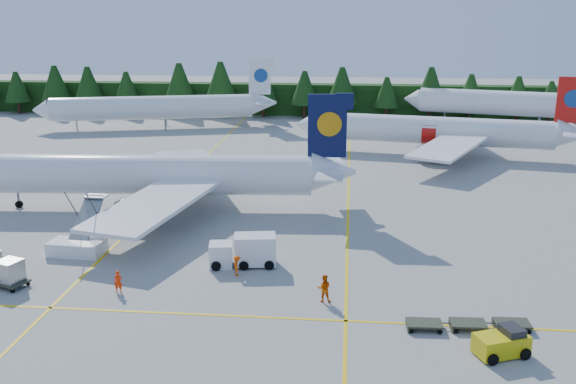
# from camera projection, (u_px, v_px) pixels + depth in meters

# --- Properties ---
(ground) EXTENTS (320.00, 320.00, 0.00)m
(ground) POSITION_uv_depth(u_px,v_px,m) (266.00, 281.00, 47.96)
(ground) COLOR #9A9A95
(ground) RESTS_ON ground
(taxi_stripe_a) EXTENTS (0.25, 120.00, 0.01)m
(taxi_stripe_a) POSITION_uv_depth(u_px,v_px,m) (160.00, 201.00, 68.43)
(taxi_stripe_a) COLOR yellow
(taxi_stripe_a) RESTS_ON ground
(taxi_stripe_b) EXTENTS (0.25, 120.00, 0.01)m
(taxi_stripe_b) POSITION_uv_depth(u_px,v_px,m) (348.00, 206.00, 66.58)
(taxi_stripe_b) COLOR yellow
(taxi_stripe_b) RESTS_ON ground
(taxi_stripe_cross) EXTENTS (80.00, 0.25, 0.01)m
(taxi_stripe_cross) POSITION_uv_depth(u_px,v_px,m) (254.00, 317.00, 42.21)
(taxi_stripe_cross) COLOR yellow
(taxi_stripe_cross) RESTS_ON ground
(treeline_hedge) EXTENTS (220.00, 4.00, 6.00)m
(treeline_hedge) POSITION_uv_depth(u_px,v_px,m) (320.00, 99.00, 125.77)
(treeline_hedge) COLOR black
(treeline_hedge) RESTS_ON ground
(airliner_navy) EXTENTS (40.43, 33.19, 11.75)m
(airliner_navy) POSITION_uv_depth(u_px,v_px,m) (136.00, 175.00, 64.73)
(airliner_navy) COLOR white
(airliner_navy) RESTS_ON ground
(airliner_red) EXTENTS (38.78, 31.64, 11.35)m
(airliner_red) POSITION_uv_depth(u_px,v_px,m) (425.00, 131.00, 90.08)
(airliner_red) COLOR white
(airliner_red) RESTS_ON ground
(airliner_far_left) EXTENTS (39.59, 13.12, 11.74)m
(airliner_far_left) POSITION_uv_depth(u_px,v_px,m) (146.00, 107.00, 110.46)
(airliner_far_left) COLOR white
(airliner_far_left) RESTS_ON ground
(airliner_far_right) EXTENTS (43.00, 14.48, 12.76)m
(airliner_far_right) POSITION_uv_depth(u_px,v_px,m) (520.00, 103.00, 112.91)
(airliner_far_right) COLOR white
(airliner_far_right) RESTS_ON ground
(airstairs) EXTENTS (4.55, 6.18, 3.98)m
(airstairs) POSITION_uv_depth(u_px,v_px,m) (78.00, 243.00, 53.28)
(airstairs) COLOR white
(airstairs) RESTS_ON ground
(service_truck) EXTENTS (5.44, 2.65, 2.52)m
(service_truck) POSITION_uv_depth(u_px,v_px,m) (243.00, 251.00, 50.51)
(service_truck) COLOR silver
(service_truck) RESTS_ON ground
(baggage_tug) EXTENTS (3.41, 2.63, 1.62)m
(baggage_tug) POSITION_uv_depth(u_px,v_px,m) (502.00, 343.00, 37.32)
(baggage_tug) COLOR #CBBD0B
(baggage_tug) RESTS_ON ground
(dolly_train) EXTENTS (7.79, 2.01, 0.13)m
(dolly_train) POSITION_uv_depth(u_px,v_px,m) (468.00, 323.00, 40.49)
(dolly_train) COLOR #353A2A
(dolly_train) RESTS_ON ground
(crew_a) EXTENTS (0.66, 0.49, 1.64)m
(crew_a) POSITION_uv_depth(u_px,v_px,m) (118.00, 282.00, 45.72)
(crew_a) COLOR #FF3105
(crew_a) RESTS_ON ground
(crew_b) EXTENTS (1.00, 0.79, 1.98)m
(crew_b) POSITION_uv_depth(u_px,v_px,m) (324.00, 288.00, 44.23)
(crew_b) COLOR #D74E04
(crew_b) RESTS_ON ground
(crew_c) EXTENTS (0.58, 0.74, 1.61)m
(crew_c) POSITION_uv_depth(u_px,v_px,m) (237.00, 266.00, 48.67)
(crew_c) COLOR #FF5105
(crew_c) RESTS_ON ground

